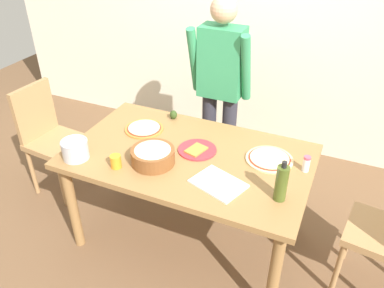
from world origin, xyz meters
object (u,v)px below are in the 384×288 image
(avocado, at_px, (173,115))
(salt_shaker, at_px, (306,164))
(person_cook, at_px, (221,85))
(olive_oil_bottle, at_px, (281,183))
(dining_table, at_px, (189,165))
(cup_orange, at_px, (116,161))
(pizza_cooked_on_tray, at_px, (144,128))
(plate_with_slice, at_px, (197,150))
(pizza_raw_on_board, at_px, (269,159))
(popcorn_bowl, at_px, (153,155))
(cutting_board_white, at_px, (218,183))
(steel_pot, at_px, (75,149))
(chair_wooden_left, at_px, (49,134))

(avocado, bearing_deg, salt_shaker, -14.24)
(person_cook, distance_m, olive_oil_bottle, 1.20)
(dining_table, distance_m, cup_orange, 0.50)
(olive_oil_bottle, bearing_deg, pizza_cooked_on_tray, 161.63)
(plate_with_slice, relative_size, cup_orange, 3.06)
(pizza_raw_on_board, bearing_deg, popcorn_bowl, -153.92)
(person_cook, bearing_deg, olive_oil_bottle, -53.24)
(salt_shaker, bearing_deg, olive_oil_bottle, -104.80)
(dining_table, relative_size, cutting_board_white, 5.33)
(cutting_board_white, bearing_deg, salt_shaker, 37.77)
(pizza_cooked_on_tray, xyz_separation_m, plate_with_slice, (0.47, -0.10, -0.00))
(pizza_cooked_on_tray, xyz_separation_m, cutting_board_white, (0.72, -0.38, -0.00))
(plate_with_slice, relative_size, steel_pot, 1.50)
(dining_table, relative_size, chair_wooden_left, 1.68)
(chair_wooden_left, bearing_deg, steel_pot, -32.58)
(steel_pot, bearing_deg, popcorn_bowl, 17.67)
(chair_wooden_left, bearing_deg, popcorn_bowl, -13.23)
(cup_orange, bearing_deg, avocado, 85.74)
(pizza_cooked_on_tray, bearing_deg, chair_wooden_left, -175.60)
(dining_table, xyz_separation_m, olive_oil_bottle, (0.65, -0.20, 0.20))
(pizza_cooked_on_tray, relative_size, salt_shaker, 2.66)
(person_cook, distance_m, cutting_board_white, 1.05)
(popcorn_bowl, distance_m, avocado, 0.59)
(plate_with_slice, distance_m, cutting_board_white, 0.38)
(salt_shaker, xyz_separation_m, avocado, (-1.04, 0.27, -0.02))
(plate_with_slice, relative_size, salt_shaker, 2.45)
(chair_wooden_left, bearing_deg, pizza_cooked_on_tray, 4.40)
(steel_pot, xyz_separation_m, cup_orange, (0.30, 0.02, -0.02))
(pizza_raw_on_board, height_order, olive_oil_bottle, olive_oil_bottle)
(dining_table, xyz_separation_m, avocado, (-0.31, 0.39, 0.13))
(dining_table, distance_m, popcorn_bowl, 0.29)
(dining_table, distance_m, chair_wooden_left, 1.33)
(avocado, bearing_deg, popcorn_bowl, -76.51)
(plate_with_slice, distance_m, cup_orange, 0.55)
(chair_wooden_left, relative_size, salt_shaker, 8.96)
(person_cook, distance_m, avocado, 0.46)
(salt_shaker, bearing_deg, plate_with_slice, -174.48)
(pizza_raw_on_board, xyz_separation_m, popcorn_bowl, (-0.67, -0.33, 0.05))
(dining_table, xyz_separation_m, salt_shaker, (0.74, 0.13, 0.14))
(dining_table, bearing_deg, salt_shaker, 9.71)
(plate_with_slice, xyz_separation_m, steel_pot, (-0.69, -0.39, 0.06))
(chair_wooden_left, height_order, pizza_raw_on_board, chair_wooden_left)
(cup_orange, distance_m, avocado, 0.71)
(cup_orange, height_order, cutting_board_white, cup_orange)
(popcorn_bowl, height_order, cutting_board_white, popcorn_bowl)
(pizza_raw_on_board, relative_size, olive_oil_bottle, 1.20)
(olive_oil_bottle, distance_m, steel_pot, 1.31)
(person_cook, bearing_deg, popcorn_bowl, -96.36)
(pizza_cooked_on_tray, relative_size, plate_with_slice, 1.08)
(popcorn_bowl, relative_size, avocado, 4.00)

